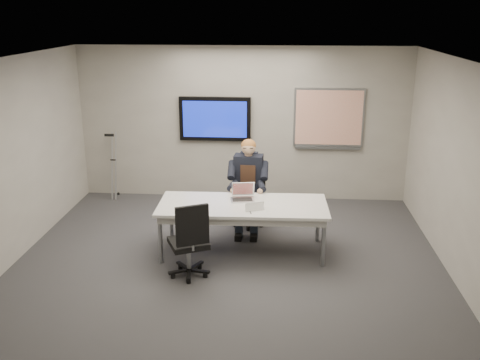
# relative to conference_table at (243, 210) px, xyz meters

# --- Properties ---
(floor) EXTENTS (6.00, 6.00, 0.02)m
(floor) POSITION_rel_conference_table_xyz_m (-0.18, -0.59, -0.66)
(floor) COLOR #373739
(floor) RESTS_ON ground
(ceiling) EXTENTS (6.00, 6.00, 0.02)m
(ceiling) POSITION_rel_conference_table_xyz_m (-0.18, -0.59, 2.14)
(ceiling) COLOR white
(ceiling) RESTS_ON wall_back
(wall_back) EXTENTS (6.00, 0.02, 2.80)m
(wall_back) POSITION_rel_conference_table_xyz_m (-0.18, 2.41, 0.74)
(wall_back) COLOR #9B968C
(wall_back) RESTS_ON ground
(wall_front) EXTENTS (6.00, 0.02, 2.80)m
(wall_front) POSITION_rel_conference_table_xyz_m (-0.18, -3.59, 0.74)
(wall_front) COLOR #9B968C
(wall_front) RESTS_ON ground
(wall_left) EXTENTS (0.02, 6.00, 2.80)m
(wall_left) POSITION_rel_conference_table_xyz_m (-3.18, -0.59, 0.74)
(wall_left) COLOR #9B968C
(wall_left) RESTS_ON ground
(wall_right) EXTENTS (0.02, 6.00, 2.80)m
(wall_right) POSITION_rel_conference_table_xyz_m (2.82, -0.59, 0.74)
(wall_right) COLOR #9B968C
(wall_right) RESTS_ON ground
(conference_table) EXTENTS (2.43, 1.06, 0.74)m
(conference_table) POSITION_rel_conference_table_xyz_m (0.00, 0.00, 0.00)
(conference_table) COLOR silver
(conference_table) RESTS_ON ground
(tv_display) EXTENTS (1.30, 0.09, 0.80)m
(tv_display) POSITION_rel_conference_table_xyz_m (-0.68, 2.36, 0.84)
(tv_display) COLOR black
(tv_display) RESTS_ON wall_back
(whiteboard) EXTENTS (1.25, 0.08, 1.10)m
(whiteboard) POSITION_rel_conference_table_xyz_m (1.37, 2.38, 0.87)
(whiteboard) COLOR gray
(whiteboard) RESTS_ON wall_back
(office_chair_far) EXTENTS (0.62, 0.62, 1.06)m
(office_chair_far) POSITION_rel_conference_table_xyz_m (0.03, 1.05, -0.33)
(office_chair_far) COLOR black
(office_chair_far) RESTS_ON ground
(office_chair_near) EXTENTS (0.68, 0.68, 1.07)m
(office_chair_near) POSITION_rel_conference_table_xyz_m (-0.64, -0.83, -0.32)
(office_chair_near) COLOR black
(office_chair_near) RESTS_ON ground
(seated_person) EXTENTS (0.47, 0.81, 1.47)m
(seated_person) POSITION_rel_conference_table_xyz_m (0.02, 0.79, -0.07)
(seated_person) COLOR #202735
(seated_person) RESTS_ON office_chair_far
(crutch) EXTENTS (0.35, 0.67, 1.35)m
(crutch) POSITION_rel_conference_table_xyz_m (-2.56, 2.19, -0.01)
(crutch) COLOR #ACAFB4
(crutch) RESTS_ON ground
(laptop) EXTENTS (0.37, 0.36, 0.24)m
(laptop) POSITION_rel_conference_table_xyz_m (-0.02, 0.22, 0.14)
(laptop) COLOR silver
(laptop) RESTS_ON conference_table
(name_tent) EXTENTS (0.28, 0.17, 0.11)m
(name_tent) POSITION_rel_conference_table_xyz_m (0.18, -0.22, 0.14)
(name_tent) COLOR white
(name_tent) RESTS_ON conference_table
(pen) EXTENTS (0.04, 0.13, 0.01)m
(pen) POSITION_rel_conference_table_xyz_m (0.12, -0.32, 0.09)
(pen) COLOR black
(pen) RESTS_ON conference_table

